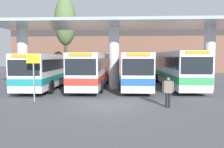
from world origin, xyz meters
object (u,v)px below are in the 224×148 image
transit_bus_left_bay (49,69)px  poplar_tree_behind_left (65,22)px  info_sign_platform (33,68)px  parked_car_street (172,68)px  transit_bus_far_right_bay (175,67)px  transit_bus_right_bay (135,68)px  pedestrian_waiting (168,89)px  transit_bus_center_bay (93,68)px

transit_bus_left_bay → poplar_tree_behind_left: bearing=-87.8°
info_sign_platform → parked_car_street: bearing=58.1°
transit_bus_far_right_bay → poplar_tree_behind_left: poplar_tree_behind_left is taller
transit_bus_left_bay → transit_bus_right_bay: size_ratio=0.94×
transit_bus_far_right_bay → info_sign_platform: size_ratio=3.93×
transit_bus_far_right_bay → transit_bus_left_bay: bearing=6.7°
transit_bus_right_bay → transit_bus_far_right_bay: transit_bus_far_right_bay is taller
pedestrian_waiting → transit_bus_left_bay: bearing=148.2°
transit_bus_center_bay → transit_bus_right_bay: size_ratio=1.03×
transit_bus_left_bay → transit_bus_far_right_bay: transit_bus_far_right_bay is taller
poplar_tree_behind_left → parked_car_street: 18.34m
pedestrian_waiting → parked_car_street: bearing=83.4°
transit_bus_far_right_bay → info_sign_platform: transit_bus_far_right_bay is taller
transit_bus_far_right_bay → poplar_tree_behind_left: (-12.55, 6.16, 5.43)m
transit_bus_left_bay → pedestrian_waiting: transit_bus_left_bay is taller
pedestrian_waiting → poplar_tree_behind_left: 19.37m
transit_bus_right_bay → poplar_tree_behind_left: 12.31m
transit_bus_center_bay → poplar_tree_behind_left: size_ratio=1.13×
transit_bus_center_bay → transit_bus_far_right_bay: bearing=-173.9°
transit_bus_left_bay → parked_car_street: bearing=-134.3°
parked_car_street → transit_bus_center_bay: bearing=-123.3°
transit_bus_center_bay → transit_bus_right_bay: transit_bus_right_bay is taller
transit_bus_right_bay → info_sign_platform: transit_bus_right_bay is taller
transit_bus_far_right_bay → info_sign_platform: (-10.93, -7.89, 0.33)m
transit_bus_center_bay → info_sign_platform: (-2.89, -7.07, 0.40)m
transit_bus_right_bay → parked_car_street: (6.72, 14.83, -0.72)m
info_sign_platform → pedestrian_waiting: 8.61m
parked_car_street → info_sign_platform: bearing=-119.3°
transit_bus_right_bay → transit_bus_far_right_bay: size_ratio=0.94×
transit_bus_far_right_bay → poplar_tree_behind_left: bearing=-27.4°
transit_bus_center_bay → parked_car_street: bearing=-125.5°
info_sign_platform → pedestrian_waiting: bearing=-8.7°
transit_bus_right_bay → parked_car_street: size_ratio=2.66×
transit_bus_center_bay → pedestrian_waiting: (5.54, -8.36, -0.74)m
transit_bus_far_right_bay → poplar_tree_behind_left: 15.00m
transit_bus_center_bay → parked_car_street: 18.43m
poplar_tree_behind_left → transit_bus_far_right_bay: bearing=-26.1°
transit_bus_right_bay → pedestrian_waiting: (1.47, -8.45, -0.73)m
transit_bus_right_bay → transit_bus_left_bay: bearing=7.5°
transit_bus_center_bay → transit_bus_left_bay: bearing=12.5°
transit_bus_far_right_bay → pedestrian_waiting: transit_bus_far_right_bay is taller
info_sign_platform → pedestrian_waiting: size_ratio=1.78×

